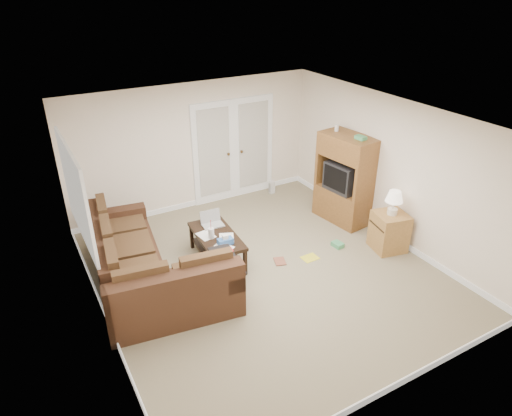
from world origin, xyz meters
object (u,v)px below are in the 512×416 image
sectional_sofa (146,271)px  side_cabinet (390,229)px  tv_armoire (345,178)px  coffee_table (217,246)px

sectional_sofa → side_cabinet: 4.08m
tv_armoire → side_cabinet: bearing=-97.2°
coffee_table → side_cabinet: (2.72, -1.14, 0.13)m
coffee_table → side_cabinet: side_cabinet is taller
sectional_sofa → tv_armoire: size_ratio=1.67×
sectional_sofa → side_cabinet: bearing=-4.9°
coffee_table → tv_armoire: size_ratio=0.68×
tv_armoire → coffee_table: bearing=174.9°
tv_armoire → sectional_sofa: bearing=177.3°
tv_armoire → side_cabinet: size_ratio=1.65×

